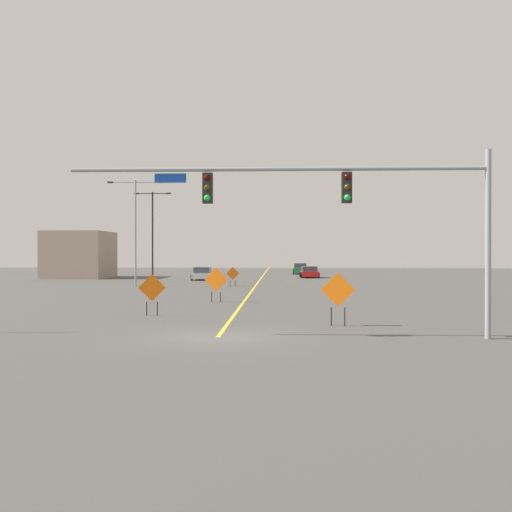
% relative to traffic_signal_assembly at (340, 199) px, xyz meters
% --- Properties ---
extents(ground, '(179.00, 179.00, 0.00)m').
position_rel_traffic_signal_assembly_xyz_m(ground, '(-4.19, 0.01, -4.78)').
color(ground, '#4C4947').
extents(road_centre_stripe, '(0.16, 99.45, 0.01)m').
position_rel_traffic_signal_assembly_xyz_m(road_centre_stripe, '(-4.19, 49.74, -4.78)').
color(road_centre_stripe, yellow).
rests_on(road_centre_stripe, ground).
extents(traffic_signal_assembly, '(14.43, 0.44, 6.43)m').
position_rel_traffic_signal_assembly_xyz_m(traffic_signal_assembly, '(0.00, 0.00, 0.00)').
color(traffic_signal_assembly, gray).
rests_on(traffic_signal_assembly, ground).
extents(street_lamp_near_right, '(3.57, 0.24, 8.75)m').
position_rel_traffic_signal_assembly_xyz_m(street_lamp_near_right, '(-14.39, 36.99, 0.36)').
color(street_lamp_near_right, black).
rests_on(street_lamp_near_right, ground).
extents(street_lamp_mid_left, '(4.77, 0.24, 9.03)m').
position_rel_traffic_signal_assembly_xyz_m(street_lamp_mid_left, '(-14.35, 30.00, 0.60)').
color(street_lamp_mid_left, gray).
rests_on(street_lamp_mid_left, ground).
extents(construction_sign_median_far, '(1.26, 0.16, 1.92)m').
position_rel_traffic_signal_assembly_xyz_m(construction_sign_median_far, '(-7.98, 6.97, -3.58)').
color(construction_sign_median_far, orange).
rests_on(construction_sign_median_far, ground).
extents(construction_sign_left_lane, '(1.39, 0.32, 2.04)m').
position_rel_traffic_signal_assembly_xyz_m(construction_sign_left_lane, '(-5.80, 14.45, -3.52)').
color(construction_sign_left_lane, orange).
rests_on(construction_sign_left_lane, ground).
extents(construction_sign_right_lane, '(1.36, 0.31, 2.13)m').
position_rel_traffic_signal_assembly_xyz_m(construction_sign_right_lane, '(0.27, 3.38, -3.43)').
color(construction_sign_right_lane, orange).
rests_on(construction_sign_right_lane, ground).
extents(construction_sign_left_shoulder, '(1.09, 0.30, 1.70)m').
position_rel_traffic_signal_assembly_xyz_m(construction_sign_left_shoulder, '(-6.03, 29.66, -3.72)').
color(construction_sign_left_shoulder, orange).
rests_on(construction_sign_left_shoulder, ground).
extents(car_red_near, '(2.16, 3.88, 1.31)m').
position_rel_traffic_signal_assembly_xyz_m(car_red_near, '(1.28, 48.31, -4.16)').
color(car_red_near, red).
rests_on(car_red_near, ground).
extents(car_silver_passing, '(2.12, 4.30, 1.35)m').
position_rel_traffic_signal_assembly_xyz_m(car_silver_passing, '(-10.27, 42.61, -4.13)').
color(car_silver_passing, '#B7BABF').
rests_on(car_silver_passing, ground).
extents(car_green_distant, '(2.09, 3.99, 1.45)m').
position_rel_traffic_signal_assembly_xyz_m(car_green_distant, '(0.62, 59.42, -4.09)').
color(car_green_distant, '#196B38').
rests_on(car_green_distant, ground).
extents(roadside_building_west, '(6.60, 7.70, 5.26)m').
position_rel_traffic_signal_assembly_xyz_m(roadside_building_west, '(-24.88, 46.89, -2.15)').
color(roadside_building_west, gray).
rests_on(roadside_building_west, ground).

